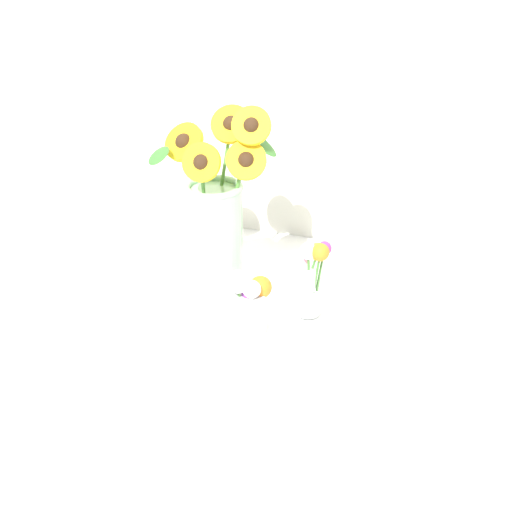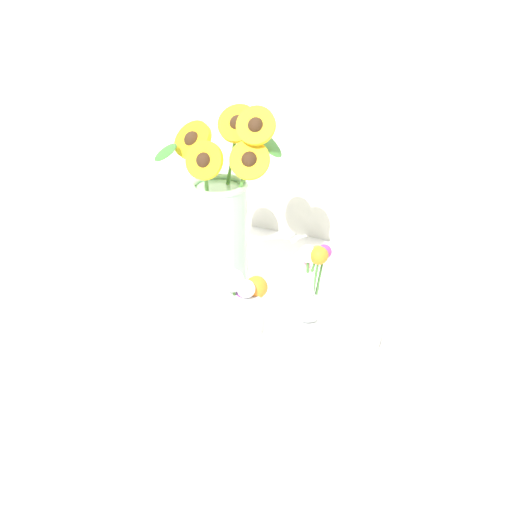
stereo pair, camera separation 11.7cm
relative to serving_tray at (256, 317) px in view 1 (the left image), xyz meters
name	(u,v)px [view 1 (the left image)]	position (x,y,z in m)	size (l,w,h in m)	color
ground_plane	(260,341)	(0.03, -0.06, -0.01)	(6.00, 6.00, 0.00)	silver
serving_tray	(256,317)	(0.00, 0.00, 0.00)	(0.51, 0.51, 0.02)	white
mason_jar_sunflowers	(216,226)	(-0.10, 0.05, 0.17)	(0.27, 0.21, 0.41)	#99CC9E
vase_small_center	(246,304)	(0.01, -0.08, 0.08)	(0.08, 0.08, 0.15)	white
vase_bulb_right	(311,284)	(0.11, 0.02, 0.09)	(0.07, 0.07, 0.17)	white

